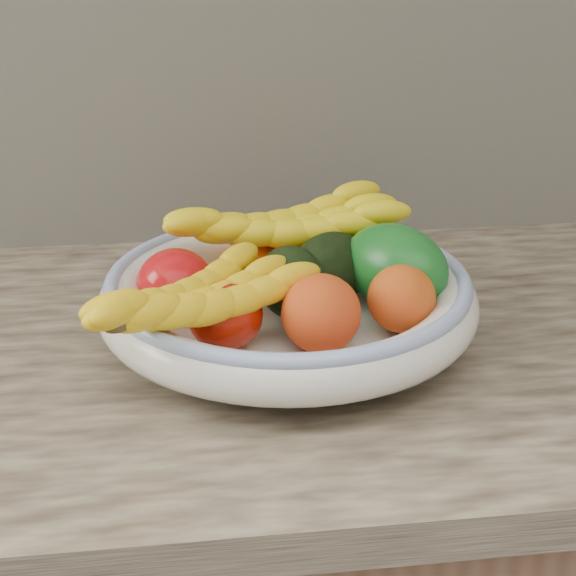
# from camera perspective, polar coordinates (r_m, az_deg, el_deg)

# --- Properties ---
(fruit_bowl) EXTENTS (0.39, 0.39, 0.08)m
(fruit_bowl) POSITION_cam_1_polar(r_m,az_deg,el_deg) (0.91, 0.00, -0.66)
(fruit_bowl) COLOR silver
(fruit_bowl) RESTS_ON kitchen_counter
(clementine_back_left) EXTENTS (0.06, 0.06, 0.05)m
(clementine_back_left) POSITION_cam_1_polar(r_m,az_deg,el_deg) (1.00, -2.24, 2.02)
(clementine_back_left) COLOR #FF6A05
(clementine_back_left) RESTS_ON fruit_bowl
(clementine_back_right) EXTENTS (0.07, 0.07, 0.05)m
(clementine_back_right) POSITION_cam_1_polar(r_m,az_deg,el_deg) (1.00, -0.03, 2.03)
(clementine_back_right) COLOR #F64D05
(clementine_back_right) RESTS_ON fruit_bowl
(clementine_back_mid) EXTENTS (0.07, 0.07, 0.05)m
(clementine_back_mid) POSITION_cam_1_polar(r_m,az_deg,el_deg) (0.96, -0.18, 0.94)
(clementine_back_mid) COLOR #FF6605
(clementine_back_mid) RESTS_ON fruit_bowl
(clementine_extra) EXTENTS (0.05, 0.05, 0.04)m
(clementine_extra) POSITION_cam_1_polar(r_m,az_deg,el_deg) (1.00, 0.32, 1.99)
(clementine_extra) COLOR #F26005
(clementine_extra) RESTS_ON fruit_bowl
(tomato_left) EXTENTS (0.09, 0.09, 0.07)m
(tomato_left) POSITION_cam_1_polar(r_m,az_deg,el_deg) (0.92, -7.26, 0.28)
(tomato_left) COLOR red
(tomato_left) RESTS_ON fruit_bowl
(tomato_near_left) EXTENTS (0.09, 0.09, 0.07)m
(tomato_near_left) POSITION_cam_1_polar(r_m,az_deg,el_deg) (0.84, -4.09, -1.79)
(tomato_near_left) COLOR #A11406
(tomato_near_left) RESTS_ON fruit_bowl
(avocado_center) EXTENTS (0.09, 0.11, 0.07)m
(avocado_center) POSITION_cam_1_polar(r_m,az_deg,el_deg) (0.91, 0.29, 0.36)
(avocado_center) COLOR black
(avocado_center) RESTS_ON fruit_bowl
(avocado_right) EXTENTS (0.13, 0.14, 0.08)m
(avocado_right) POSITION_cam_1_polar(r_m,az_deg,el_deg) (0.94, 2.70, 1.20)
(avocado_right) COLOR black
(avocado_right) RESTS_ON fruit_bowl
(green_mango) EXTENTS (0.16, 0.16, 0.11)m
(green_mango) POSITION_cam_1_polar(r_m,az_deg,el_deg) (0.92, 6.93, 1.37)
(green_mango) COLOR #105618
(green_mango) RESTS_ON fruit_bowl
(peach_front) EXTENTS (0.09, 0.09, 0.08)m
(peach_front) POSITION_cam_1_polar(r_m,az_deg,el_deg) (0.84, 2.14, -1.66)
(peach_front) COLOR orange
(peach_front) RESTS_ON fruit_bowl
(peach_right) EXTENTS (0.09, 0.09, 0.07)m
(peach_right) POSITION_cam_1_polar(r_m,az_deg,el_deg) (0.87, 7.35, -0.69)
(peach_right) COLOR orange
(peach_right) RESTS_ON fruit_bowl
(banana_bunch_back) EXTENTS (0.30, 0.16, 0.08)m
(banana_bunch_back) POSITION_cam_1_polar(r_m,az_deg,el_deg) (0.98, -0.26, 3.64)
(banana_bunch_back) COLOR yellow
(banana_bunch_back) RESTS_ON fruit_bowl
(banana_bunch_front) EXTENTS (0.27, 0.25, 0.07)m
(banana_bunch_front) POSITION_cam_1_polar(r_m,az_deg,el_deg) (0.82, -5.89, -1.18)
(banana_bunch_front) COLOR yellow
(banana_bunch_front) RESTS_ON fruit_bowl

